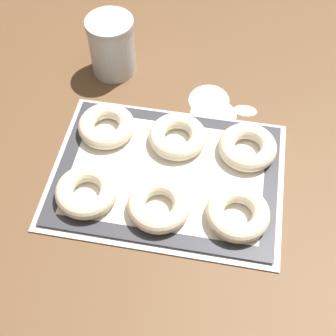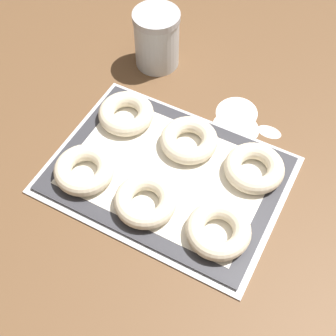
{
  "view_description": "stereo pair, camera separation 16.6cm",
  "coord_description": "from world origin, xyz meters",
  "px_view_note": "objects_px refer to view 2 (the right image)",
  "views": [
    {
      "loc": [
        0.1,
        -0.54,
        0.79
      ],
      "look_at": [
        0.0,
        -0.02,
        0.03
      ],
      "focal_mm": 50.0,
      "sensor_mm": 36.0,
      "label": 1
    },
    {
      "loc": [
        0.25,
        -0.49,
        0.79
      ],
      "look_at": [
        0.0,
        -0.02,
        0.03
      ],
      "focal_mm": 50.0,
      "sensor_mm": 36.0,
      "label": 2
    }
  ],
  "objects_px": {
    "bagel_front_left": "(84,170)",
    "bagel_back_right": "(254,168)",
    "baking_tray": "(168,175)",
    "flour_canister": "(157,39)",
    "bagel_front_right": "(218,230)",
    "bagel_front_center": "(148,202)",
    "bagel_back_left": "(126,114)",
    "bagel_back_center": "(189,140)"
  },
  "relations": [
    {
      "from": "baking_tray",
      "to": "flour_canister",
      "type": "distance_m",
      "value": 0.35
    },
    {
      "from": "bagel_front_left",
      "to": "bagel_front_right",
      "type": "bearing_deg",
      "value": 0.55
    },
    {
      "from": "bagel_back_right",
      "to": "flour_canister",
      "type": "distance_m",
      "value": 0.39
    },
    {
      "from": "baking_tray",
      "to": "bagel_back_left",
      "type": "height_order",
      "value": "bagel_back_left"
    },
    {
      "from": "bagel_back_left",
      "to": "bagel_back_center",
      "type": "height_order",
      "value": "same"
    },
    {
      "from": "bagel_back_left",
      "to": "bagel_back_right",
      "type": "distance_m",
      "value": 0.3
    },
    {
      "from": "bagel_front_right",
      "to": "bagel_back_center",
      "type": "relative_size",
      "value": 1.0
    },
    {
      "from": "bagel_front_center",
      "to": "bagel_front_left",
      "type": "bearing_deg",
      "value": 178.11
    },
    {
      "from": "baking_tray",
      "to": "bagel_back_left",
      "type": "xyz_separation_m",
      "value": [
        -0.15,
        0.08,
        0.02
      ]
    },
    {
      "from": "baking_tray",
      "to": "bagel_front_center",
      "type": "bearing_deg",
      "value": -88.05
    },
    {
      "from": "bagel_front_right",
      "to": "bagel_back_left",
      "type": "height_order",
      "value": "same"
    },
    {
      "from": "baking_tray",
      "to": "bagel_front_center",
      "type": "height_order",
      "value": "bagel_front_center"
    },
    {
      "from": "bagel_front_center",
      "to": "bagel_front_right",
      "type": "xyz_separation_m",
      "value": [
        0.14,
        0.01,
        0.0
      ]
    },
    {
      "from": "bagel_back_right",
      "to": "flour_canister",
      "type": "height_order",
      "value": "flour_canister"
    },
    {
      "from": "bagel_front_left",
      "to": "bagel_back_right",
      "type": "xyz_separation_m",
      "value": [
        0.3,
        0.16,
        0.0
      ]
    },
    {
      "from": "bagel_back_left",
      "to": "bagel_back_right",
      "type": "bearing_deg",
      "value": -0.78
    },
    {
      "from": "bagel_front_center",
      "to": "baking_tray",
      "type": "bearing_deg",
      "value": 91.95
    },
    {
      "from": "bagel_front_left",
      "to": "bagel_back_left",
      "type": "bearing_deg",
      "value": 91.17
    },
    {
      "from": "bagel_front_left",
      "to": "bagel_front_center",
      "type": "height_order",
      "value": "same"
    },
    {
      "from": "bagel_back_center",
      "to": "baking_tray",
      "type": "bearing_deg",
      "value": -93.54
    },
    {
      "from": "bagel_front_left",
      "to": "bagel_back_center",
      "type": "bearing_deg",
      "value": 47.78
    },
    {
      "from": "bagel_front_center",
      "to": "bagel_back_left",
      "type": "xyz_separation_m",
      "value": [
        -0.15,
        0.17,
        0.0
      ]
    },
    {
      "from": "bagel_front_left",
      "to": "bagel_front_right",
      "type": "height_order",
      "value": "same"
    },
    {
      "from": "bagel_front_left",
      "to": "bagel_back_left",
      "type": "xyz_separation_m",
      "value": [
        -0.0,
        0.17,
        0.0
      ]
    },
    {
      "from": "bagel_front_center",
      "to": "bagel_front_right",
      "type": "relative_size",
      "value": 1.0
    },
    {
      "from": "bagel_front_left",
      "to": "bagel_front_right",
      "type": "distance_m",
      "value": 0.29
    },
    {
      "from": "bagel_front_left",
      "to": "baking_tray",
      "type": "bearing_deg",
      "value": 29.61
    },
    {
      "from": "bagel_front_center",
      "to": "bagel_back_left",
      "type": "bearing_deg",
      "value": 131.32
    },
    {
      "from": "bagel_back_right",
      "to": "bagel_front_right",
      "type": "bearing_deg",
      "value": -91.92
    },
    {
      "from": "bagel_front_right",
      "to": "bagel_back_center",
      "type": "distance_m",
      "value": 0.21
    },
    {
      "from": "bagel_back_center",
      "to": "flour_canister",
      "type": "height_order",
      "value": "flour_canister"
    },
    {
      "from": "bagel_back_right",
      "to": "baking_tray",
      "type": "bearing_deg",
      "value": -152.0
    },
    {
      "from": "bagel_front_center",
      "to": "flour_canister",
      "type": "relative_size",
      "value": 0.86
    },
    {
      "from": "bagel_front_right",
      "to": "bagel_back_right",
      "type": "bearing_deg",
      "value": 88.08
    },
    {
      "from": "baking_tray",
      "to": "bagel_front_left",
      "type": "bearing_deg",
      "value": -150.39
    },
    {
      "from": "bagel_front_right",
      "to": "bagel_back_left",
      "type": "xyz_separation_m",
      "value": [
        -0.29,
        0.16,
        0.0
      ]
    },
    {
      "from": "baking_tray",
      "to": "bagel_back_center",
      "type": "distance_m",
      "value": 0.09
    },
    {
      "from": "bagel_front_right",
      "to": "bagel_back_center",
      "type": "height_order",
      "value": "same"
    },
    {
      "from": "bagel_front_center",
      "to": "flour_canister",
      "type": "xyz_separation_m",
      "value": [
        -0.18,
        0.37,
        0.04
      ]
    },
    {
      "from": "bagel_back_right",
      "to": "bagel_front_left",
      "type": "bearing_deg",
      "value": -151.2
    },
    {
      "from": "bagel_back_left",
      "to": "bagel_back_center",
      "type": "distance_m",
      "value": 0.15
    },
    {
      "from": "flour_canister",
      "to": "bagel_front_right",
      "type": "bearing_deg",
      "value": -48.09
    }
  ]
}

